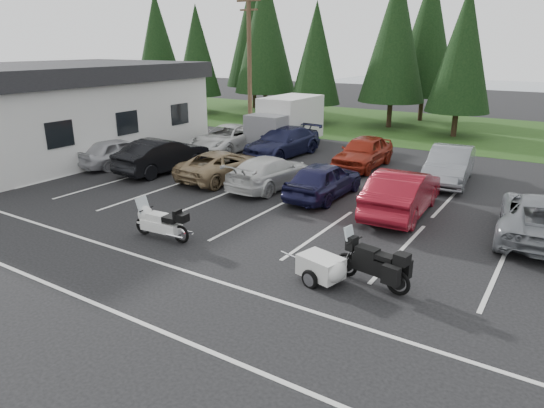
{
  "coord_description": "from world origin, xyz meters",
  "views": [
    {
      "loc": [
        7.15,
        -12.4,
        5.96
      ],
      "look_at": [
        -0.44,
        -0.5,
        1.27
      ],
      "focal_mm": 32.0,
      "sensor_mm": 36.0,
      "label": 1
    }
  ],
  "objects_px": {
    "car_near_1": "(163,155)",
    "car_near_4": "(324,180)",
    "car_far_0": "(227,138)",
    "car_near_6": "(541,217)",
    "car_far_2": "(363,152)",
    "adventure_motorcycle": "(372,259)",
    "car_near_0": "(118,152)",
    "car_far_1": "(283,142)",
    "utility_pole": "(249,66)",
    "touring_motorcycle": "(161,220)",
    "car_far_3": "(450,165)",
    "car_near_5": "(402,192)",
    "car_near_2": "(223,165)",
    "box_truck": "(282,123)",
    "car_near_3": "(270,172)",
    "building": "(51,110)",
    "cargo_trailer": "(321,269)"
  },
  "relations": [
    {
      "from": "car_near_4",
      "to": "cargo_trailer",
      "type": "height_order",
      "value": "car_near_4"
    },
    {
      "from": "building",
      "to": "car_near_4",
      "type": "relative_size",
      "value": 3.58
    },
    {
      "from": "touring_motorcycle",
      "to": "car_near_3",
      "type": "bearing_deg",
      "value": 87.95
    },
    {
      "from": "car_far_1",
      "to": "car_far_2",
      "type": "distance_m",
      "value": 4.8
    },
    {
      "from": "cargo_trailer",
      "to": "building",
      "type": "bearing_deg",
      "value": 177.07
    },
    {
      "from": "utility_pole",
      "to": "car_near_6",
      "type": "height_order",
      "value": "utility_pole"
    },
    {
      "from": "car_far_2",
      "to": "adventure_motorcycle",
      "type": "distance_m",
      "value": 12.76
    },
    {
      "from": "car_far_2",
      "to": "car_near_5",
      "type": "bearing_deg",
      "value": -56.91
    },
    {
      "from": "car_near_3",
      "to": "touring_motorcycle",
      "type": "relative_size",
      "value": 2.01
    },
    {
      "from": "touring_motorcycle",
      "to": "cargo_trailer",
      "type": "distance_m",
      "value": 5.65
    },
    {
      "from": "car_near_1",
      "to": "cargo_trailer",
      "type": "relative_size",
      "value": 3.05
    },
    {
      "from": "car_near_0",
      "to": "car_far_1",
      "type": "xyz_separation_m",
      "value": [
        5.86,
        6.45,
        0.06
      ]
    },
    {
      "from": "car_near_4",
      "to": "car_near_1",
      "type": "bearing_deg",
      "value": 3.47
    },
    {
      "from": "car_near_3",
      "to": "car_far_3",
      "type": "distance_m",
      "value": 8.06
    },
    {
      "from": "car_near_0",
      "to": "car_near_2",
      "type": "bearing_deg",
      "value": -166.36
    },
    {
      "from": "car_near_0",
      "to": "car_far_0",
      "type": "relative_size",
      "value": 0.79
    },
    {
      "from": "box_truck",
      "to": "car_near_4",
      "type": "height_order",
      "value": "box_truck"
    },
    {
      "from": "car_near_3",
      "to": "adventure_motorcycle",
      "type": "height_order",
      "value": "adventure_motorcycle"
    },
    {
      "from": "utility_pole",
      "to": "car_near_6",
      "type": "bearing_deg",
      "value": -24.61
    },
    {
      "from": "utility_pole",
      "to": "building",
      "type": "bearing_deg",
      "value": -135.0
    },
    {
      "from": "box_truck",
      "to": "car_near_0",
      "type": "relative_size",
      "value": 1.32
    },
    {
      "from": "car_far_1",
      "to": "cargo_trailer",
      "type": "distance_m",
      "value": 15.09
    },
    {
      "from": "building",
      "to": "cargo_trailer",
      "type": "distance_m",
      "value": 21.07
    },
    {
      "from": "car_far_3",
      "to": "touring_motorcycle",
      "type": "xyz_separation_m",
      "value": [
        -6.08,
        -11.81,
        -0.15
      ]
    },
    {
      "from": "car_near_0",
      "to": "car_far_2",
      "type": "bearing_deg",
      "value": -143.45
    },
    {
      "from": "car_near_6",
      "to": "car_near_5",
      "type": "bearing_deg",
      "value": -3.92
    },
    {
      "from": "car_near_5",
      "to": "car_far_0",
      "type": "xyz_separation_m",
      "value": [
        -12.11,
        5.35,
        -0.09
      ]
    },
    {
      "from": "utility_pole",
      "to": "car_near_5",
      "type": "height_order",
      "value": "utility_pole"
    },
    {
      "from": "box_truck",
      "to": "car_near_3",
      "type": "relative_size",
      "value": 1.18
    },
    {
      "from": "car_near_6",
      "to": "car_near_1",
      "type": "bearing_deg",
      "value": -3.97
    },
    {
      "from": "touring_motorcycle",
      "to": "car_near_5",
      "type": "bearing_deg",
      "value": 44.73
    },
    {
      "from": "utility_pole",
      "to": "car_near_0",
      "type": "relative_size",
      "value": 2.12
    },
    {
      "from": "car_far_2",
      "to": "adventure_motorcycle",
      "type": "bearing_deg",
      "value": -67.29
    },
    {
      "from": "car_far_3",
      "to": "car_near_6",
      "type": "bearing_deg",
      "value": -57.89
    },
    {
      "from": "car_near_2",
      "to": "car_far_3",
      "type": "height_order",
      "value": "car_far_3"
    },
    {
      "from": "utility_pole",
      "to": "car_far_0",
      "type": "xyz_separation_m",
      "value": [
        -0.02,
        -2.31,
        -3.96
      ]
    },
    {
      "from": "car_near_0",
      "to": "car_near_4",
      "type": "height_order",
      "value": "car_near_4"
    },
    {
      "from": "car_far_0",
      "to": "car_far_3",
      "type": "height_order",
      "value": "car_far_3"
    },
    {
      "from": "car_far_0",
      "to": "car_near_6",
      "type": "bearing_deg",
      "value": -19.42
    },
    {
      "from": "car_near_2",
      "to": "car_far_1",
      "type": "relative_size",
      "value": 0.89
    },
    {
      "from": "car_far_0",
      "to": "adventure_motorcycle",
      "type": "xyz_separation_m",
      "value": [
        13.27,
        -11.21,
        -0.01
      ]
    },
    {
      "from": "touring_motorcycle",
      "to": "car_far_3",
      "type": "bearing_deg",
      "value": 58.68
    },
    {
      "from": "car_near_3",
      "to": "car_near_6",
      "type": "height_order",
      "value": "car_near_6"
    },
    {
      "from": "car_near_6",
      "to": "adventure_motorcycle",
      "type": "height_order",
      "value": "adventure_motorcycle"
    },
    {
      "from": "car_near_0",
      "to": "car_near_5",
      "type": "relative_size",
      "value": 0.84
    },
    {
      "from": "car_near_2",
      "to": "car_near_4",
      "type": "height_order",
      "value": "car_near_4"
    },
    {
      "from": "car_near_1",
      "to": "car_near_4",
      "type": "height_order",
      "value": "car_near_1"
    },
    {
      "from": "car_near_3",
      "to": "car_far_3",
      "type": "height_order",
      "value": "car_far_3"
    },
    {
      "from": "utility_pole",
      "to": "adventure_motorcycle",
      "type": "bearing_deg",
      "value": -45.59
    },
    {
      "from": "car_near_0",
      "to": "car_far_2",
      "type": "distance_m",
      "value": 12.42
    }
  ]
}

